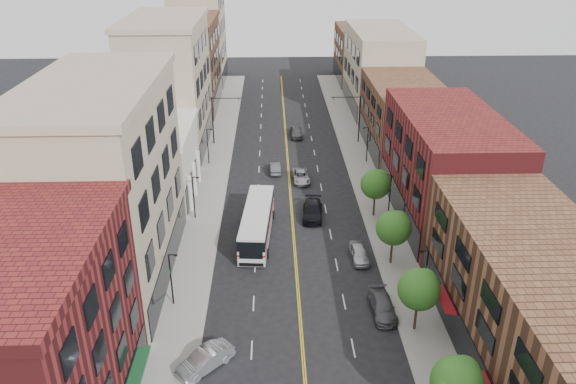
{
  "coord_description": "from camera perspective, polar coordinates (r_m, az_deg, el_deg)",
  "views": [
    {
      "loc": [
        -2.2,
        -32.43,
        30.15
      ],
      "look_at": [
        -0.59,
        20.24,
        5.0
      ],
      "focal_mm": 35.0,
      "sensor_mm": 36.0,
      "label": 1
    }
  ],
  "objects": [
    {
      "name": "bldg_l_white",
      "position": [
        70.19,
        -13.81,
        2.87
      ],
      "size": [
        10.0,
        14.0,
        8.0
      ],
      "primitive_type": "cube",
      "color": "silver",
      "rests_on": "ground"
    },
    {
      "name": "tree_r_2",
      "position": [
        54.53,
        10.76,
        -3.48
      ],
      "size": [
        3.4,
        3.4,
        5.59
      ],
      "color": "black",
      "rests_on": "sidewalk_right"
    },
    {
      "name": "bldg_l_far_c",
      "position": [
        121.04,
        -9.08,
        15.63
      ],
      "size": [
        10.0,
        16.0,
        20.0
      ],
      "primitive_type": "cube",
      "color": "tan",
      "rests_on": "ground"
    },
    {
      "name": "car_parked_far",
      "position": [
        56.37,
        7.24,
        -6.21
      ],
      "size": [
        1.9,
        4.21,
        1.4
      ],
      "primitive_type": "imported",
      "rotation": [
        0.0,
        0.0,
        0.06
      ],
      "color": "#B2B4BA",
      "rests_on": "ground"
    },
    {
      "name": "signal_mast_left",
      "position": [
        84.76,
        -7.19,
        7.8
      ],
      "size": [
        4.49,
        0.18,
        7.2
      ],
      "color": "black",
      "rests_on": "sidewalk_left"
    },
    {
      "name": "bldg_r_far_c",
      "position": [
        122.48,
        7.52,
        13.69
      ],
      "size": [
        10.0,
        18.0,
        11.0
      ],
      "primitive_type": "cube",
      "color": "brown",
      "rests_on": "ground"
    },
    {
      "name": "city_bus",
      "position": [
        59.34,
        -3.16,
        -3.0
      ],
      "size": [
        3.71,
        12.63,
        3.2
      ],
      "rotation": [
        0.0,
        0.0,
        -0.08
      ],
      "color": "silver",
      "rests_on": "ground"
    },
    {
      "name": "car_angle_b",
      "position": [
        44.18,
        -8.41,
        -16.51
      ],
      "size": [
        4.47,
        4.42,
        1.54
      ],
      "primitive_type": "imported",
      "rotation": [
        0.0,
        0.0,
        -0.8
      ],
      "color": "silver",
      "rests_on": "ground"
    },
    {
      "name": "car_parked_mid",
      "position": [
        49.54,
        9.58,
        -11.39
      ],
      "size": [
        2.1,
        4.85,
        1.39
      ],
      "primitive_type": "imported",
      "rotation": [
        0.0,
        0.0,
        0.03
      ],
      "color": "#4C4C51",
      "rests_on": "ground"
    },
    {
      "name": "bldg_r_mid",
      "position": [
        64.31,
        15.78,
        2.45
      ],
      "size": [
        10.0,
        22.0,
        12.0
      ],
      "primitive_type": "cube",
      "color": "maroon",
      "rests_on": "ground"
    },
    {
      "name": "lamp_l_2",
      "position": [
        63.24,
        -9.53,
        -0.32
      ],
      "size": [
        0.81,
        0.55,
        5.05
      ],
      "color": "black",
      "rests_on": "sidewalk_left"
    },
    {
      "name": "bldg_r_near",
      "position": [
        45.31,
        24.14,
        -10.79
      ],
      "size": [
        10.0,
        26.0,
        10.0
      ],
      "primitive_type": "cube",
      "color": "brown",
      "rests_on": "ground"
    },
    {
      "name": "signal_mast_right",
      "position": [
        85.29,
        6.8,
        7.93
      ],
      "size": [
        4.49,
        0.18,
        7.2
      ],
      "color": "black",
      "rests_on": "sidewalk_right"
    },
    {
      "name": "bldg_r_far_b",
      "position": [
        102.92,
        9.26,
        12.19
      ],
      "size": [
        10.0,
        22.0,
        14.0
      ],
      "primitive_type": "cube",
      "color": "tan",
      "rests_on": "ground"
    },
    {
      "name": "tree_r_1",
      "position": [
        46.3,
        13.25,
        -9.47
      ],
      "size": [
        3.4,
        3.4,
        5.59
      ],
      "color": "black",
      "rests_on": "sidewalk_right"
    },
    {
      "name": "bldg_l_redbrick",
      "position": [
        38.13,
        -25.04,
        -14.75
      ],
      "size": [
        10.0,
        16.0,
        14.0
      ],
      "primitive_type": "cube",
      "color": "maroon",
      "rests_on": "ground"
    },
    {
      "name": "bldg_l_tanoffice",
      "position": [
        52.25,
        -18.04,
        0.3
      ],
      "size": [
        10.0,
        22.0,
        18.0
      ],
      "primitive_type": "cube",
      "color": "tan",
      "rests_on": "ground"
    },
    {
      "name": "tree_r_3",
      "position": [
        63.27,
        8.96,
        0.9
      ],
      "size": [
        3.4,
        3.4,
        5.59
      ],
      "color": "black",
      "rests_on": "sidewalk_right"
    },
    {
      "name": "lamp_r_1",
      "position": [
        50.46,
        13.79,
        -7.92
      ],
      "size": [
        0.81,
        0.55,
        5.05
      ],
      "color": "black",
      "rests_on": "sidewalk_right"
    },
    {
      "name": "bldg_l_far_a",
      "position": [
        84.47,
        -11.98,
        10.47
      ],
      "size": [
        10.0,
        20.0,
        18.0
      ],
      "primitive_type": "cube",
      "color": "tan",
      "rests_on": "ground"
    },
    {
      "name": "ground",
      "position": [
        44.33,
        1.63,
        -17.35
      ],
      "size": [
        220.0,
        220.0,
        0.0
      ],
      "primitive_type": "plane",
      "color": "black",
      "rests_on": "ground"
    },
    {
      "name": "lamp_l_3",
      "position": [
        77.86,
        -8.12,
        4.82
      ],
      "size": [
        0.81,
        0.55,
        5.05
      ],
      "color": "black",
      "rests_on": "sidewalk_left"
    },
    {
      "name": "lamp_r_3",
      "position": [
        78.47,
        8.04,
        4.99
      ],
      "size": [
        0.81,
        0.55,
        5.05
      ],
      "color": "black",
      "rests_on": "sidewalk_right"
    },
    {
      "name": "sidewalk_right",
      "position": [
        74.83,
        7.79,
        1.57
      ],
      "size": [
        4.0,
        110.0,
        0.15
      ],
      "primitive_type": "cube",
      "color": "gray",
      "rests_on": "ground"
    },
    {
      "name": "bldg_r_far_a",
      "position": [
        83.64,
        11.71,
        7.48
      ],
      "size": [
        10.0,
        20.0,
        10.0
      ],
      "primitive_type": "cube",
      "color": "brown",
      "rests_on": "ground"
    },
    {
      "name": "car_lane_b",
      "position": [
        72.78,
        1.32,
        1.6
      ],
      "size": [
        2.43,
        4.82,
        1.31
      ],
      "primitive_type": "imported",
      "rotation": [
        0.0,
        0.0,
        0.06
      ],
      "color": "#95999C",
      "rests_on": "ground"
    },
    {
      "name": "tree_r_0",
      "position": [
        38.91,
        16.91,
        -17.85
      ],
      "size": [
        3.4,
        3.4,
        5.59
      ],
      "color": "black",
      "rests_on": "sidewalk_right"
    },
    {
      "name": "car_lane_c",
      "position": [
        88.45,
        0.83,
        6.11
      ],
      "size": [
        1.92,
        4.58,
        1.55
      ],
      "primitive_type": "imported",
      "rotation": [
        0.0,
        0.0,
        0.02
      ],
      "color": "#414145",
      "rests_on": "ground"
    },
    {
      "name": "car_lane_a",
      "position": [
        63.77,
        2.51,
        -1.93
      ],
      "size": [
        2.68,
        5.62,
        1.58
      ],
      "primitive_type": "imported",
      "rotation": [
        0.0,
        0.0,
        -0.09
      ],
      "color": "black",
      "rests_on": "ground"
    },
    {
      "name": "lamp_l_1",
      "position": [
        49.5,
        -11.76,
        -8.41
      ],
      "size": [
        0.81,
        0.55,
        5.05
      ],
      "color": "black",
      "rests_on": "sidewalk_left"
    },
    {
      "name": "sidewalk_left",
      "position": [
        74.24,
        -7.63,
        1.38
      ],
      "size": [
        4.0,
        110.0,
        0.15
      ],
      "primitive_type": "cube",
      "color": "gray",
      "rests_on": "ground"
    },
    {
      "name": "car_lane_behind",
      "position": [
        75.35,
        -1.31,
        2.45
      ],
      "size": [
        1.51,
        3.95,
        1.29
      ],
      "primitive_type": "imported",
      "rotation": [
        0.0,
        0.0,
        3.18
      ],
      "color": "#49494E",
      "rests_on": "ground"
    },
    {
      "name": "bldg_l_far_b",
      "position": [
        104.01,
        -10.13,
        12.55
      ],
      "size": [
        10.0,
        20.0,
        15.0
      ],
      "primitive_type": "cube",
      "color": "brown",
      "rests_on": "ground"
    },
    {
      "name": "lamp_r_2",
      "position": [
        64.0,
        10.28,
        -0.06
      ],
      "size": [
        0.81,
        0.55,
        5.05
      ],
      "color": "black",
      "rests_on": "sidewalk_right"
    }
  ]
}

